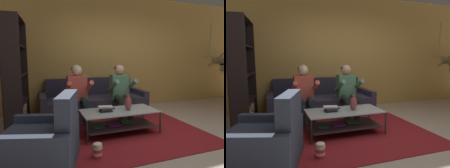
# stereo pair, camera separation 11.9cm
# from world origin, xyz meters

# --- Properties ---
(ground) EXTENTS (16.80, 16.80, 0.00)m
(ground) POSITION_xyz_m (0.00, 0.00, 0.00)
(ground) COLOR #BDAA9C
(back_partition) EXTENTS (8.40, 0.12, 2.90)m
(back_partition) POSITION_xyz_m (0.00, 2.46, 1.45)
(back_partition) COLOR tan
(back_partition) RESTS_ON ground
(couch) EXTENTS (2.36, 0.94, 0.82)m
(couch) POSITION_xyz_m (-0.60, 1.94, 0.27)
(couch) COLOR #323044
(couch) RESTS_ON ground
(person_seated_left) EXTENTS (0.50, 0.58, 1.16)m
(person_seated_left) POSITION_xyz_m (-1.06, 1.38, 0.63)
(person_seated_left) COLOR #202C32
(person_seated_left) RESTS_ON ground
(person_seated_right) EXTENTS (0.50, 0.58, 1.15)m
(person_seated_right) POSITION_xyz_m (-0.14, 1.38, 0.63)
(person_seated_right) COLOR #242D25
(person_seated_right) RESTS_ON ground
(coffee_table) EXTENTS (1.30, 0.63, 0.40)m
(coffee_table) POSITION_xyz_m (-0.51, 0.61, 0.27)
(coffee_table) COLOR #AAB4BB
(coffee_table) RESTS_ON ground
(area_rug) EXTENTS (3.00, 3.27, 0.01)m
(area_rug) POSITION_xyz_m (-0.55, 1.15, 0.01)
(area_rug) COLOR maroon
(area_rug) RESTS_ON ground
(vase) EXTENTS (0.12, 0.12, 0.26)m
(vase) POSITION_xyz_m (-0.35, 0.58, 0.53)
(vase) COLOR brown
(vase) RESTS_ON coffee_table
(book_stack) EXTENTS (0.27, 0.19, 0.09)m
(book_stack) POSITION_xyz_m (-0.74, 0.63, 0.45)
(book_stack) COLOR #2D2836
(book_stack) RESTS_ON coffee_table
(bookshelf) EXTENTS (0.36, 1.13, 2.01)m
(bookshelf) POSITION_xyz_m (-2.20, 1.52, 0.74)
(bookshelf) COLOR black
(bookshelf) RESTS_ON ground
(armchair) EXTENTS (1.06, 1.08, 0.89)m
(armchair) POSITION_xyz_m (-1.78, -0.12, 0.29)
(armchair) COLOR #333C51
(armchair) RESTS_ON ground
(popcorn_tub) EXTENTS (0.13, 0.13, 0.21)m
(popcorn_tub) POSITION_xyz_m (-1.11, -0.11, 0.10)
(popcorn_tub) COLOR red
(popcorn_tub) RESTS_ON ground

